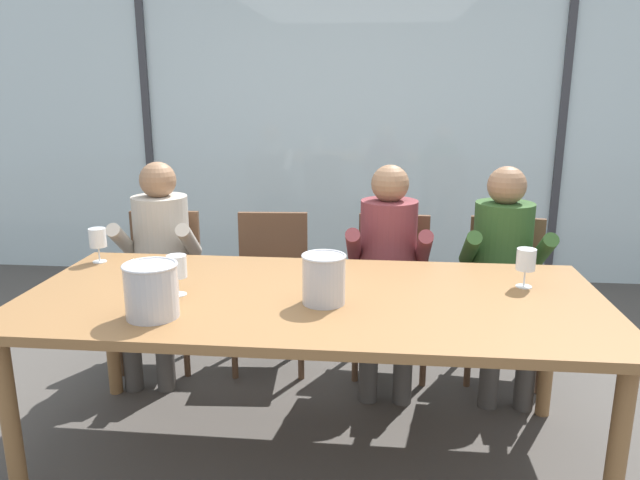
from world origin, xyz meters
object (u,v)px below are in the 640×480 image
(ice_bucket_primary, at_px, (324,278))
(ice_bucket_secondary, at_px, (151,290))
(chair_center, at_px, (392,279))
(chair_near_curtain, at_px, (163,275))
(wine_glass_center_pour, at_px, (526,261))
(chair_right_of_center, at_px, (505,284))
(wine_glass_by_left_taster, at_px, (98,239))
(person_maroon_top, at_px, (388,259))
(person_beige_jumper, at_px, (159,252))
(wine_glass_near_bucket, at_px, (177,268))
(dining_table, at_px, (312,309))
(chair_left_of_center, at_px, (272,276))
(person_olive_shirt, at_px, (504,262))

(ice_bucket_primary, distance_m, ice_bucket_secondary, 0.67)
(chair_center, bearing_deg, chair_near_curtain, -175.61)
(chair_near_curtain, height_order, wine_glass_center_pour, wine_glass_center_pour)
(chair_right_of_center, height_order, wine_glass_by_left_taster, wine_glass_by_left_taster)
(person_maroon_top, xyz_separation_m, ice_bucket_primary, (-0.27, -0.91, 0.18))
(person_beige_jumper, relative_size, wine_glass_near_bucket, 6.95)
(chair_near_curtain, distance_m, wine_glass_center_pour, 2.11)
(dining_table, bearing_deg, ice_bucket_primary, -57.65)
(chair_right_of_center, distance_m, wine_glass_center_pour, 0.86)
(dining_table, height_order, ice_bucket_secondary, ice_bucket_secondary)
(chair_left_of_center, height_order, person_olive_shirt, person_olive_shirt)
(person_beige_jumper, height_order, wine_glass_center_pour, person_beige_jumper)
(chair_center, relative_size, person_maroon_top, 0.74)
(person_maroon_top, height_order, wine_glass_by_left_taster, person_maroon_top)
(wine_glass_near_bucket, distance_m, wine_glass_center_pour, 1.51)
(dining_table, bearing_deg, chair_left_of_center, 109.93)
(chair_right_of_center, bearing_deg, wine_glass_center_pour, -89.76)
(chair_left_of_center, height_order, ice_bucket_primary, ice_bucket_primary)
(ice_bucket_secondary, bearing_deg, dining_table, 28.23)
(dining_table, distance_m, chair_near_curtain, 1.40)
(chair_near_curtain, xyz_separation_m, wine_glass_by_left_taster, (-0.11, -0.56, 0.36))
(person_maroon_top, xyz_separation_m, wine_glass_center_pour, (0.59, -0.63, 0.19))
(chair_near_curtain, distance_m, person_maroon_top, 1.37)
(ice_bucket_primary, xyz_separation_m, wine_glass_center_pour, (0.86, 0.29, 0.01))
(chair_left_of_center, xyz_separation_m, person_olive_shirt, (1.31, -0.15, 0.17))
(chair_right_of_center, xyz_separation_m, ice_bucket_primary, (-0.95, -1.07, 0.35))
(dining_table, bearing_deg, wine_glass_near_bucket, -173.90)
(ice_bucket_secondary, bearing_deg, wine_glass_center_pour, 18.57)
(wine_glass_near_bucket, bearing_deg, chair_left_of_center, 78.46)
(dining_table, xyz_separation_m, wine_glass_near_bucket, (-0.56, -0.06, 0.18))
(ice_bucket_primary, relative_size, wine_glass_center_pour, 1.18)
(chair_left_of_center, height_order, wine_glass_near_bucket, wine_glass_near_bucket)
(chair_center, relative_size, person_olive_shirt, 0.74)
(chair_left_of_center, relative_size, wine_glass_near_bucket, 5.12)
(person_olive_shirt, distance_m, ice_bucket_secondary, 1.92)
(person_maroon_top, bearing_deg, dining_table, -111.78)
(chair_near_curtain, height_order, chair_left_of_center, same)
(wine_glass_near_bucket, bearing_deg, dining_table, 6.10)
(person_beige_jumper, height_order, person_olive_shirt, same)
(person_beige_jumper, xyz_separation_m, person_olive_shirt, (1.95, -0.00, 0.00))
(chair_center, xyz_separation_m, person_beige_jumper, (-1.35, -0.17, 0.17))
(chair_right_of_center, relative_size, person_maroon_top, 0.74)
(chair_left_of_center, xyz_separation_m, person_maroon_top, (0.69, -0.15, 0.17))
(dining_table, bearing_deg, chair_right_of_center, 43.85)
(person_maroon_top, bearing_deg, wine_glass_by_left_taster, -162.70)
(chair_near_curtain, height_order, wine_glass_near_bucket, wine_glass_near_bucket)
(chair_right_of_center, xyz_separation_m, wine_glass_center_pour, (-0.09, -0.78, 0.36))
(chair_center, relative_size, wine_glass_center_pour, 5.12)
(person_beige_jumper, xyz_separation_m, person_maroon_top, (1.32, -0.00, 0.00))
(person_beige_jumper, distance_m, ice_bucket_primary, 1.40)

